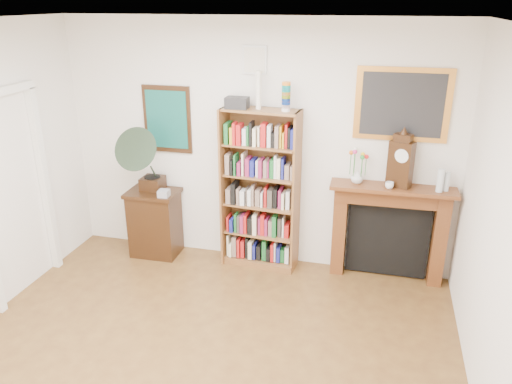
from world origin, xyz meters
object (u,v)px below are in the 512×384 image
mantel_clock (401,162)px  teacup (389,185)px  side_cabinet (155,223)px  cd_stack (164,193)px  bookshelf (260,182)px  gramophone (145,156)px  flower_vase (357,177)px  bottle_left (440,181)px  bottle_right (447,182)px  fireplace (389,224)px

mantel_clock → teacup: bearing=-110.2°
side_cabinet → cd_stack: bearing=-32.2°
bookshelf → gramophone: 1.35m
cd_stack → flower_vase: bearing=5.9°
bookshelf → teacup: bearing=2.9°
bookshelf → gramophone: size_ratio=2.61×
mantel_clock → bottle_left: (0.41, -0.05, -0.15)m
bookshelf → cd_stack: (-1.10, -0.19, -0.18)m
bottle_left → gramophone: bearing=-177.7°
teacup → bottle_right: size_ratio=0.45×
bookshelf → bottle_right: bearing=6.0°
bottle_left → bottle_right: size_ratio=1.20×
side_cabinet → cd_stack: 0.51m
bookshelf → gramophone: (-1.32, -0.14, 0.25)m
cd_stack → side_cabinet: bearing=149.0°
bookshelf → mantel_clock: (1.49, 0.04, 0.34)m
flower_vase → bottle_right: bottle_right is taller
flower_vase → teacup: 0.35m
fireplace → bottle_right: size_ratio=6.59×
cd_stack → flower_vase: 2.19m
side_cabinet → fireplace: fireplace is taller
mantel_clock → teacup: (-0.09, -0.09, -0.24)m
gramophone → bottle_left: bearing=2.1°
bookshelf → bottle_left: (1.90, -0.01, 0.19)m
gramophone → teacup: size_ratio=9.11×
flower_vase → teacup: bearing=-14.8°
teacup → cd_stack: bearing=-176.9°
fireplace → gramophone: (-2.77, -0.22, 0.64)m
bottle_right → flower_vase: bearing=179.5°
side_cabinet → teacup: bearing=-1.0°
cd_stack → flower_vase: (2.16, 0.22, 0.32)m
fireplace → mantel_clock: size_ratio=2.33×
side_cabinet → bottle_right: size_ratio=4.11×
cd_stack → teacup: bearing=3.1°
flower_vase → teacup: size_ratio=1.55×
cd_stack → teacup: (2.50, 0.13, 0.28)m
flower_vase → bottle_left: bearing=-3.5°
bottle_right → gramophone: bearing=-177.0°
bookshelf → flower_vase: (1.06, 0.04, 0.14)m
bookshelf → flower_vase: size_ratio=15.32×
fireplace → cd_stack: size_ratio=10.99×
teacup → bottle_left: size_ratio=0.38×
side_cabinet → gramophone: size_ratio=1.00×
fireplace → flower_vase: bearing=-175.6°
gramophone → mantel_clock: bearing=3.5°
fireplace → bottle_left: bottle_left is taller
mantel_clock → bottle_left: 0.44m
cd_stack → flower_vase: size_ratio=0.86×
side_cabinet → fireplace: 2.76m
gramophone → mantel_clock: (2.81, 0.18, 0.10)m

